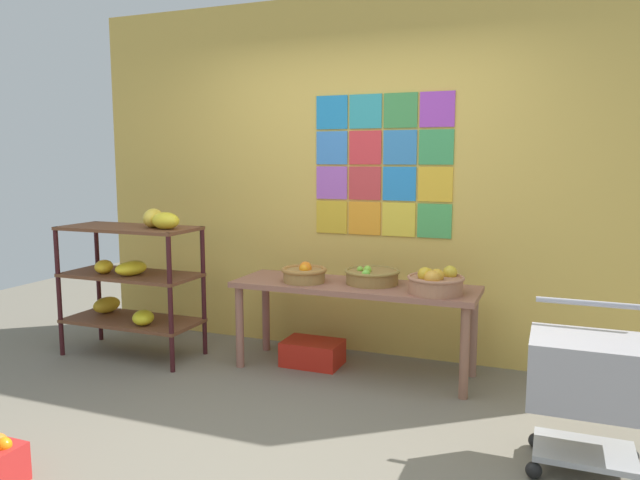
% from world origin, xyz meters
% --- Properties ---
extents(ground, '(9.29, 9.29, 0.00)m').
position_xyz_m(ground, '(0.00, 0.00, 0.00)').
color(ground, '#716B5C').
extents(back_wall_with_art, '(4.72, 0.07, 2.79)m').
position_xyz_m(back_wall_with_art, '(0.00, 1.68, 1.40)').
color(back_wall_with_art, gold).
rests_on(back_wall_with_art, ground).
extents(banana_shelf_unit, '(1.08, 0.47, 1.17)m').
position_xyz_m(banana_shelf_unit, '(-1.61, 0.90, 0.67)').
color(banana_shelf_unit, '#3A1417').
rests_on(banana_shelf_unit, ground).
extents(display_table, '(1.76, 0.55, 0.65)m').
position_xyz_m(display_table, '(0.11, 1.18, 0.57)').
color(display_table, '#935E4C').
rests_on(display_table, ground).
extents(fruit_basket_back_left, '(0.33, 0.33, 0.15)m').
position_xyz_m(fruit_basket_back_left, '(-0.25, 1.12, 0.72)').
color(fruit_basket_back_left, olive).
rests_on(fruit_basket_back_left, display_table).
extents(fruit_basket_centre, '(0.38, 0.38, 0.18)m').
position_xyz_m(fruit_basket_centre, '(0.71, 1.09, 0.73)').
color(fruit_basket_centre, '#A66E50').
rests_on(fruit_basket_centre, display_table).
extents(fruit_basket_right, '(0.40, 0.40, 0.14)m').
position_xyz_m(fruit_basket_right, '(0.23, 1.24, 0.71)').
color(fruit_basket_right, olive).
rests_on(fruit_basket_right, display_table).
extents(produce_crate_under_table, '(0.43, 0.30, 0.18)m').
position_xyz_m(produce_crate_under_table, '(-0.22, 1.21, 0.09)').
color(produce_crate_under_table, red).
rests_on(produce_crate_under_table, ground).
extents(shopping_cart, '(0.56, 0.48, 0.81)m').
position_xyz_m(shopping_cart, '(1.62, 0.26, 0.48)').
color(shopping_cart, black).
rests_on(shopping_cart, ground).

